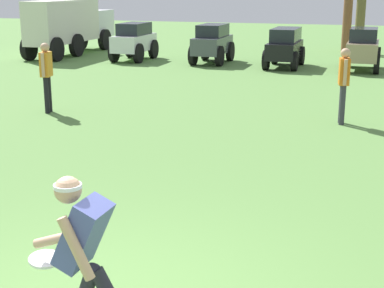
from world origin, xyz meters
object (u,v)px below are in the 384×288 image
(teammate_midfield, at_px, (344,79))
(box_truck, at_px, (70,24))
(frisbee_in_flight, at_px, (45,259))
(parked_car_slot_a, at_px, (134,40))
(parked_car_slot_d, at_px, (363,48))
(parked_car_slot_c, at_px, (285,46))
(parked_car_slot_b, at_px, (212,43))
(frisbee_thrower, at_px, (85,254))
(teammate_near_sideline, at_px, (46,71))

(teammate_midfield, bearing_deg, box_truck, 140.61)
(frisbee_in_flight, bearing_deg, box_truck, 118.49)
(parked_car_slot_a, distance_m, parked_car_slot_d, 8.39)
(parked_car_slot_a, relative_size, parked_car_slot_c, 0.98)
(parked_car_slot_d, bearing_deg, parked_car_slot_b, 177.02)
(teammate_midfield, xyz_separation_m, parked_car_slot_c, (-2.52, 8.31, -0.22))
(parked_car_slot_b, xyz_separation_m, parked_car_slot_d, (5.32, -0.28, 0.00))
(frisbee_thrower, bearing_deg, parked_car_slot_a, 112.06)
(teammate_near_sideline, bearing_deg, frisbee_thrower, -56.99)
(box_truck, bearing_deg, parked_car_slot_d, -5.55)
(frisbee_thrower, relative_size, teammate_midfield, 0.90)
(frisbee_thrower, xyz_separation_m, frisbee_in_flight, (-0.49, 0.21, -0.21))
(teammate_midfield, height_order, parked_car_slot_a, teammate_midfield)
(teammate_midfield, xyz_separation_m, parked_car_slot_b, (-5.23, 8.63, -0.20))
(teammate_midfield, bearing_deg, parked_car_slot_d, 89.42)
(parked_car_slot_a, bearing_deg, box_truck, 163.78)
(frisbee_in_flight, distance_m, parked_car_slot_c, 16.72)
(frisbee_in_flight, distance_m, box_truck, 20.34)
(parked_car_slot_a, bearing_deg, teammate_near_sideline, -78.44)
(parked_car_slot_a, relative_size, parked_car_slot_b, 1.00)
(frisbee_thrower, height_order, box_truck, box_truck)
(teammate_midfield, distance_m, parked_car_slot_a, 11.91)
(teammate_midfield, bearing_deg, parked_car_slot_b, 121.25)
(parked_car_slot_a, distance_m, box_truck, 3.41)
(teammate_near_sideline, xyz_separation_m, parked_car_slot_b, (1.14, 9.50, -0.20))
(teammate_midfield, relative_size, parked_car_slot_c, 0.65)
(parked_car_slot_b, distance_m, parked_car_slot_d, 5.33)
(teammate_midfield, xyz_separation_m, parked_car_slot_a, (-8.30, 8.54, -0.20))
(frisbee_in_flight, distance_m, parked_car_slot_a, 18.11)
(frisbee_thrower, relative_size, parked_car_slot_a, 0.60)
(teammate_near_sideline, height_order, parked_car_slot_a, teammate_near_sideline)
(parked_car_slot_c, relative_size, parked_car_slot_d, 1.02)
(frisbee_in_flight, height_order, parked_car_slot_b, parked_car_slot_b)
(frisbee_in_flight, relative_size, teammate_midfield, 0.25)
(frisbee_in_flight, relative_size, parked_car_slot_a, 0.17)
(frisbee_thrower, distance_m, teammate_midfield, 8.71)
(parked_car_slot_a, height_order, parked_car_slot_b, same)
(parked_car_slot_b, height_order, parked_car_slot_c, parked_car_slot_b)
(frisbee_in_flight, height_order, parked_car_slot_d, parked_car_slot_d)
(teammate_midfield, bearing_deg, frisbee_in_flight, -102.43)
(frisbee_thrower, height_order, frisbee_in_flight, frisbee_thrower)
(frisbee_in_flight, height_order, box_truck, box_truck)
(teammate_midfield, distance_m, parked_car_slot_c, 8.69)
(parked_car_slot_d, bearing_deg, frisbee_thrower, -94.86)
(parked_car_slot_c, height_order, parked_car_slot_d, parked_car_slot_d)
(frisbee_thrower, distance_m, box_truck, 20.76)
(box_truck, bearing_deg, parked_car_slot_c, -7.36)
(teammate_near_sideline, relative_size, teammate_midfield, 1.00)
(parked_car_slot_a, bearing_deg, parked_car_slot_b, 1.70)
(frisbee_thrower, bearing_deg, parked_car_slot_c, 93.95)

